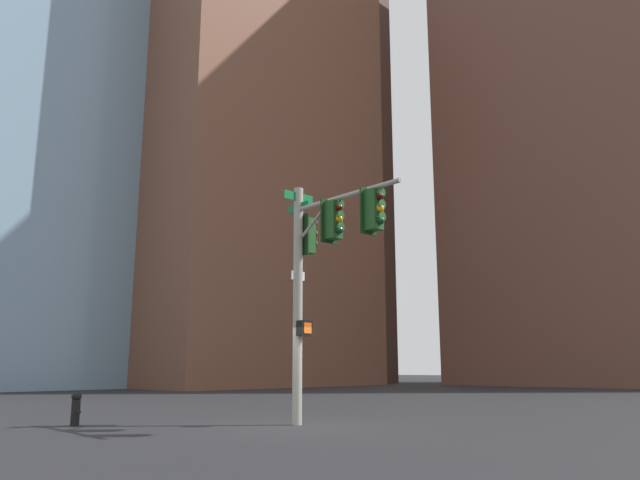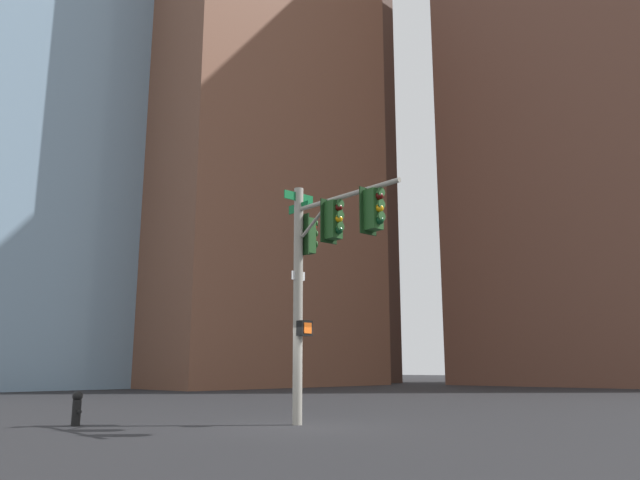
# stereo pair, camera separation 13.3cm
# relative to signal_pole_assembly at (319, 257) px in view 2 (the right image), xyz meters

# --- Properties ---
(ground_plane) EXTENTS (200.00, 200.00, 0.00)m
(ground_plane) POSITION_rel_signal_pole_assembly_xyz_m (-0.47, -0.32, -4.32)
(ground_plane) COLOR #262628
(signal_pole_assembly) EXTENTS (4.13, 1.14, 6.38)m
(signal_pole_assembly) POSITION_rel_signal_pole_assembly_xyz_m (0.00, 0.00, 0.00)
(signal_pole_assembly) COLOR #9E998C
(signal_pole_assembly) RESTS_ON ground_plane
(fire_hydrant) EXTENTS (0.34, 0.26, 0.87)m
(fire_hydrant) POSITION_rel_signal_pole_assembly_xyz_m (-4.72, -4.08, -3.85)
(fire_hydrant) COLOR black
(fire_hydrant) RESTS_ON ground_plane
(building_brick_nearside) EXTENTS (24.77, 21.06, 37.88)m
(building_brick_nearside) POSITION_rel_signal_pole_assembly_xyz_m (-34.89, 22.08, 14.62)
(building_brick_nearside) COLOR brown
(building_brick_nearside) RESTS_ON ground_plane
(building_brick_midblock) EXTENTS (20.98, 17.74, 45.19)m
(building_brick_midblock) POSITION_rel_signal_pole_assembly_xyz_m (-36.62, 30.38, 18.28)
(building_brick_midblock) COLOR #4C3328
(building_brick_midblock) RESTS_ON ground_plane
(building_glass_tower) EXTENTS (28.24, 26.72, 64.83)m
(building_glass_tower) POSITION_rel_signal_pole_assembly_xyz_m (-43.66, 6.58, 28.10)
(building_glass_tower) COLOR #7A99B2
(building_glass_tower) RESTS_ON ground_plane
(building_brick_farside) EXTENTS (23.71, 16.45, 50.59)m
(building_brick_farside) POSITION_rel_signal_pole_assembly_xyz_m (-7.17, 44.03, 20.98)
(building_brick_farside) COLOR brown
(building_brick_farside) RESTS_ON ground_plane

